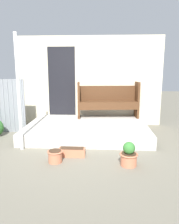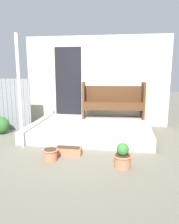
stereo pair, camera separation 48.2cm
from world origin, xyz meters
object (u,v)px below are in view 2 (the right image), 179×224
object	(u,v)px
flower_pot_middle	(122,157)
shrub_by_fence	(1,125)
flower_pot_left	(50,154)
planter_box_rect	(68,151)
support_post	(19,93)
bench	(113,100)

from	to	relation	value
flower_pot_middle	shrub_by_fence	world-z (taller)	shrub_by_fence
flower_pot_left	planter_box_rect	size ratio (longest dim) A/B	0.56
shrub_by_fence	flower_pot_middle	bearing A→B (deg)	-25.13
flower_pot_left	shrub_by_fence	world-z (taller)	shrub_by_fence
shrub_by_fence	planter_box_rect	bearing A→B (deg)	-28.14
flower_pot_left	shrub_by_fence	bearing A→B (deg)	142.32
flower_pot_middle	planter_box_rect	xyz separation A→B (m)	(-1.05, 0.36, -0.11)
planter_box_rect	shrub_by_fence	world-z (taller)	shrub_by_fence
flower_pot_middle	planter_box_rect	size ratio (longest dim) A/B	0.83
support_post	flower_pot_left	bearing A→B (deg)	-35.07
flower_pot_middle	bench	bearing A→B (deg)	97.00
planter_box_rect	shrub_by_fence	distance (m)	2.39
planter_box_rect	bench	bearing A→B (deg)	71.60
flower_pot_left	support_post	bearing A→B (deg)	144.93
support_post	flower_pot_middle	xyz separation A→B (m)	(2.15, -0.64, -0.99)
support_post	bench	distance (m)	2.69
flower_pot_middle	flower_pot_left	bearing A→B (deg)	177.40
planter_box_rect	shrub_by_fence	bearing A→B (deg)	151.86
support_post	flower_pot_middle	bearing A→B (deg)	-16.69
support_post	shrub_by_fence	distance (m)	1.62
support_post	shrub_by_fence	bearing A→B (deg)	140.29
support_post	bench	world-z (taller)	support_post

